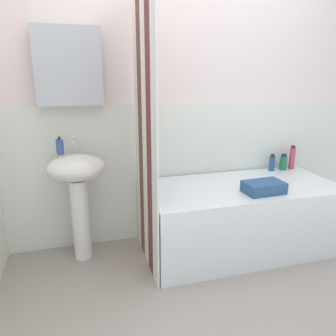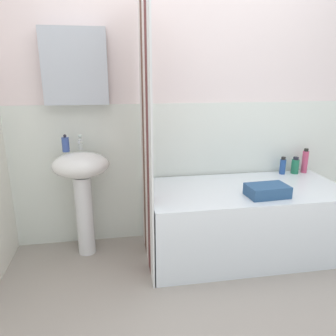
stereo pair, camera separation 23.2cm
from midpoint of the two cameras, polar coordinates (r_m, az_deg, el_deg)
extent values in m
cube|color=#9D9389|center=(2.18, 11.04, -26.02)|extent=(4.80, 5.60, 0.04)
cube|color=white|center=(2.81, 0.71, 11.52)|extent=(3.60, 0.05, 2.40)
cube|color=white|center=(2.89, 0.85, -0.45)|extent=(3.60, 0.02, 1.20)
cube|color=silver|center=(2.60, -19.81, 16.56)|extent=(0.48, 0.12, 0.56)
cylinder|color=white|center=(2.69, -17.63, -8.79)|extent=(0.14, 0.14, 0.66)
ellipsoid|color=white|center=(2.54, -18.46, 0.01)|extent=(0.44, 0.34, 0.20)
cylinder|color=silver|center=(2.61, -18.61, 3.24)|extent=(0.03, 0.03, 0.05)
cylinder|color=silver|center=(2.55, -18.77, 4.20)|extent=(0.02, 0.10, 0.02)
sphere|color=silver|center=(2.59, -18.78, 5.07)|extent=(0.03, 0.03, 0.03)
cylinder|color=#364E98|center=(2.56, -21.10, 3.48)|extent=(0.06, 0.06, 0.11)
sphere|color=#22202B|center=(2.55, -21.26, 4.96)|extent=(0.02, 0.02, 0.02)
cube|color=white|center=(2.78, 10.28, -8.51)|extent=(1.57, 0.76, 0.56)
cube|color=white|center=(2.03, -5.65, 3.84)|extent=(0.01, 0.15, 2.00)
cube|color=brown|center=(2.18, -6.35, 4.67)|extent=(0.01, 0.15, 2.00)
cube|color=white|center=(2.32, -6.96, 5.39)|extent=(0.01, 0.15, 2.00)
cube|color=brown|center=(2.47, -7.50, 6.03)|extent=(0.01, 0.15, 2.00)
cube|color=white|center=(2.62, -7.98, 6.59)|extent=(0.01, 0.15, 2.00)
cylinder|color=#C34569|center=(3.24, 19.25, 1.60)|extent=(0.05, 0.05, 0.20)
cylinder|color=black|center=(3.21, 19.44, 3.53)|extent=(0.04, 0.04, 0.02)
cylinder|color=#21734F|center=(3.18, 17.84, 0.82)|extent=(0.07, 0.07, 0.13)
cylinder|color=#22222F|center=(3.17, 17.96, 2.15)|extent=(0.05, 0.05, 0.02)
cylinder|color=#264D95|center=(3.12, 15.96, 0.73)|extent=(0.05, 0.05, 0.13)
cylinder|color=black|center=(3.10, 16.07, 2.13)|extent=(0.04, 0.04, 0.02)
cube|color=#2D517D|center=(2.53, 14.11, -3.37)|extent=(0.31, 0.21, 0.09)
camera|label=1|loc=(0.12, -92.86, -0.84)|focal=34.38mm
camera|label=2|loc=(0.12, 87.14, 0.84)|focal=34.38mm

